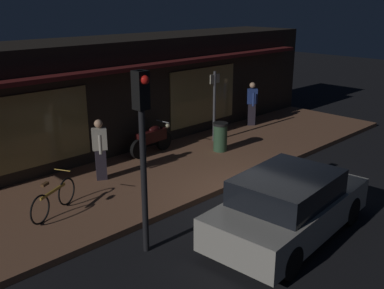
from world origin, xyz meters
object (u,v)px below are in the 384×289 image
trash_bin (220,137)px  traffic_light_pole (142,132)px  parked_car_near (288,206)px  person_bystander (252,103)px  sign_post (214,102)px  person_photographer (100,148)px  motorcycle (152,139)px  bicycle_parked (54,199)px

trash_bin → traffic_light_pole: (-5.33, -2.84, 1.86)m
parked_car_near → person_bystander: bearing=43.6°
sign_post → person_photographer: bearing=-177.3°
person_bystander → sign_post: size_ratio=0.70×
motorcycle → traffic_light_pole: size_ratio=0.47×
trash_bin → parked_car_near: 5.29m
bicycle_parked → person_photographer: (1.91, 0.99, 0.52)m
person_bystander → parked_car_near: size_ratio=0.40×
bicycle_parked → parked_car_near: 5.19m
motorcycle → person_photographer: size_ratio=1.02×
motorcycle → parked_car_near: (-1.09, -5.77, 0.06)m
motorcycle → parked_car_near: bearing=-100.7°
motorcycle → traffic_light_pole: 5.78m
bicycle_parked → parked_car_near: bearing=-52.5°
bicycle_parked → trash_bin: trash_bin is taller
person_bystander → parked_car_near: 8.28m
traffic_light_pole → parked_car_near: traffic_light_pole is taller
person_photographer → parked_car_near: (1.24, -5.10, -0.32)m
motorcycle → bicycle_parked: bearing=-158.7°
motorcycle → person_bystander: (4.90, -0.06, 0.38)m
motorcycle → traffic_light_pole: bearing=-130.9°
bicycle_parked → person_bystander: 9.30m
person_photographer → traffic_light_pole: size_ratio=0.46×
person_bystander → traffic_light_pole: traffic_light_pole is taller
person_bystander → traffic_light_pole: 9.53m
bicycle_parked → sign_post: 6.79m
person_bystander → trash_bin: bearing=-158.5°
traffic_light_pole → person_bystander: bearing=25.7°
sign_post → traffic_light_pole: size_ratio=0.67×
trash_bin → parked_car_near: parked_car_near is taller
trash_bin → motorcycle: bearing=143.1°
parked_car_near → motorcycle: bearing=79.3°
bicycle_parked → person_bystander: person_bystander is taller
motorcycle → parked_car_near: parked_car_near is taller
sign_post → traffic_light_pole: traffic_light_pole is taller
person_photographer → trash_bin: person_photographer is taller
sign_post → trash_bin: (-0.63, -0.86, -0.89)m
traffic_light_pole → parked_car_near: 3.47m
bicycle_parked → parked_car_near: parked_car_near is taller
motorcycle → person_bystander: 4.92m
parked_car_near → sign_post: bearing=57.0°
motorcycle → trash_bin: size_ratio=1.83×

